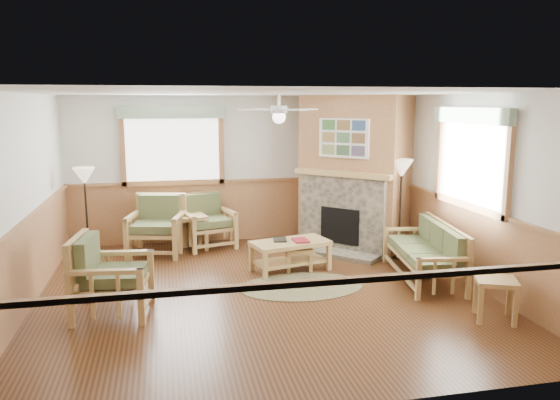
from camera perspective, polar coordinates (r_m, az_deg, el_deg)
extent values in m
cube|color=#4C2A15|center=(7.64, -1.86, -9.59)|extent=(6.00, 6.00, 0.01)
cube|color=white|center=(7.19, -1.99, 11.13)|extent=(6.00, 6.00, 0.01)
cube|color=silver|center=(10.23, -4.90, 3.26)|extent=(6.00, 0.02, 2.70)
cube|color=silver|center=(4.45, 4.96, -5.95)|extent=(6.00, 0.02, 2.70)
cube|color=silver|center=(7.39, -25.46, -0.40)|extent=(0.02, 6.00, 2.70)
cube|color=silver|center=(8.36, 18.78, 1.18)|extent=(0.02, 6.00, 2.70)
cylinder|color=brown|center=(7.84, 2.27, -9.00)|extent=(2.09, 2.09, 0.01)
cube|color=maroon|center=(8.40, 2.16, -4.14)|extent=(0.23, 0.31, 0.03)
cube|color=black|center=(8.45, -0.01, -4.09)|extent=(0.24, 0.30, 0.03)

